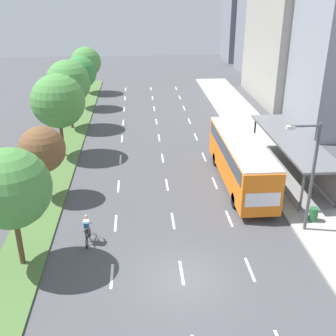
# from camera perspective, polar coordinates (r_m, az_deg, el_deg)

# --- Properties ---
(ground_plane) EXTENTS (140.00, 140.00, 0.00)m
(ground_plane) POSITION_cam_1_polar(r_m,az_deg,el_deg) (21.15, 2.03, -15.00)
(ground_plane) COLOR #4C4C51
(median_strip) EXTENTS (2.60, 52.00, 0.12)m
(median_strip) POSITION_cam_1_polar(r_m,az_deg,el_deg) (39.18, -13.42, 3.55)
(median_strip) COLOR #4C7038
(median_strip) RESTS_ON ground
(sidewalk_right) EXTENTS (4.50, 52.00, 0.15)m
(sidewalk_right) POSITION_cam_1_polar(r_m,az_deg,el_deg) (40.26, 12.12, 4.25)
(sidewalk_right) COLOR #ADAAA3
(sidewalk_right) RESTS_ON ground
(lane_divider_left) EXTENTS (0.14, 47.13, 0.01)m
(lane_divider_left) POSITION_cam_1_polar(r_m,az_deg,el_deg) (36.90, -6.45, 2.70)
(lane_divider_left) COLOR white
(lane_divider_left) RESTS_ON ground
(lane_divider_center) EXTENTS (0.14, 47.13, 0.01)m
(lane_divider_center) POSITION_cam_1_polar(r_m,az_deg,el_deg) (36.92, -1.01, 2.87)
(lane_divider_center) COLOR white
(lane_divider_center) RESTS_ON ground
(lane_divider_right) EXTENTS (0.14, 47.13, 0.01)m
(lane_divider_right) POSITION_cam_1_polar(r_m,az_deg,el_deg) (37.28, 4.37, 3.01)
(lane_divider_right) COLOR white
(lane_divider_right) RESTS_ON ground
(bus_shelter) EXTENTS (2.90, 11.99, 2.86)m
(bus_shelter) POSITION_cam_1_polar(r_m,az_deg,el_deg) (32.11, 16.96, 2.03)
(bus_shelter) COLOR gray
(bus_shelter) RESTS_ON sidewalk_right
(bus) EXTENTS (2.54, 11.29, 3.37)m
(bus) POSITION_cam_1_polar(r_m,az_deg,el_deg) (29.85, 9.98, 1.50)
(bus) COLOR orange
(bus) RESTS_ON ground
(cyclist) EXTENTS (0.46, 1.82, 1.71)m
(cyclist) POSITION_cam_1_polar(r_m,az_deg,el_deg) (23.70, -11.06, -8.38)
(cyclist) COLOR black
(cyclist) RESTS_ON ground
(median_tree_nearest) EXTENTS (3.94, 3.94, 6.26)m
(median_tree_nearest) POSITION_cam_1_polar(r_m,az_deg,el_deg) (21.09, -20.88, -2.65)
(median_tree_nearest) COLOR brown
(median_tree_nearest) RESTS_ON median_strip
(median_tree_second) EXTENTS (3.04, 3.04, 4.92)m
(median_tree_second) POSITION_cam_1_polar(r_m,az_deg,el_deg) (28.02, -16.94, 2.45)
(median_tree_second) COLOR brown
(median_tree_second) RESTS_ON median_strip
(median_tree_third) EXTENTS (4.32, 4.32, 6.81)m
(median_tree_third) POSITION_cam_1_polar(r_m,az_deg,el_deg) (34.56, -14.89, 8.87)
(median_tree_third) COLOR brown
(median_tree_third) RESTS_ON median_strip
(median_tree_fourth) EXTENTS (4.28, 4.28, 6.68)m
(median_tree_fourth) POSITION_cam_1_polar(r_m,az_deg,el_deg) (41.71, -13.57, 11.35)
(median_tree_fourth) COLOR brown
(median_tree_fourth) RESTS_ON median_strip
(median_tree_fifth) EXTENTS (3.68, 3.68, 5.89)m
(median_tree_fifth) POSITION_cam_1_polar(r_m,az_deg,el_deg) (48.94, -11.99, 12.71)
(median_tree_fifth) COLOR brown
(median_tree_fifth) RESTS_ON median_strip
(median_tree_farthest) EXTENTS (3.87, 3.87, 5.90)m
(median_tree_farthest) POSITION_cam_1_polar(r_m,az_deg,el_deg) (56.19, -11.22, 14.09)
(median_tree_farthest) COLOR brown
(median_tree_farthest) RESTS_ON median_strip
(streetlight) EXTENTS (1.91, 0.24, 6.50)m
(streetlight) POSITION_cam_1_polar(r_m,az_deg,el_deg) (24.10, 18.97, -0.38)
(streetlight) COLOR #4C4C51
(streetlight) RESTS_ON sidewalk_right
(trash_bin) EXTENTS (0.52, 0.52, 0.85)m
(trash_bin) POSITION_cam_1_polar(r_m,az_deg,el_deg) (26.66, 19.37, -6.03)
(trash_bin) COLOR #286B38
(trash_bin) RESTS_ON sidewalk_right
(building_mid_right) EXTENTS (9.23, 14.80, 20.95)m
(building_mid_right) POSITION_cam_1_polar(r_m,az_deg,el_deg) (54.03, 17.85, 19.92)
(building_mid_right) COLOR #A39E93
(building_mid_right) RESTS_ON ground
(building_far_right) EXTENTS (10.88, 10.85, 15.18)m
(building_far_right) POSITION_cam_1_polar(r_m,az_deg,el_deg) (71.33, 14.88, 18.64)
(building_far_right) COLOR gray
(building_far_right) RESTS_ON ground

